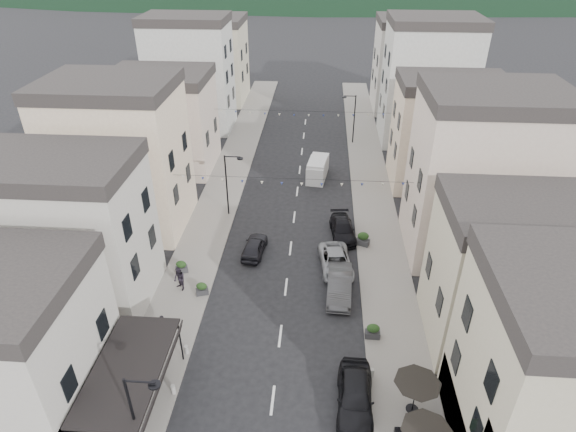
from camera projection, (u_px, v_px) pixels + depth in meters
name	position (u px, v px, depth m)	size (l,w,h in m)	color
sidewalk_left	(226.00, 184.00, 49.89)	(4.00, 76.00, 0.12)	slate
sidewalk_right	(371.00, 189.00, 48.96)	(4.00, 76.00, 0.12)	slate
boutique_awning	(133.00, 369.00, 25.28)	(3.77, 7.50, 3.28)	black
buildings_row_left	(168.00, 108.00, 52.07)	(10.20, 54.16, 14.00)	#B4AEA5
buildings_row_right	(442.00, 116.00, 49.19)	(10.20, 54.16, 14.50)	#B3AA8E
streetlamp_left_near	(138.00, 413.00, 22.33)	(1.70, 0.56, 6.00)	black
streetlamp_left_far	(229.00, 179.00, 42.78)	(1.70, 0.56, 6.00)	black
streetlamp_right_far	(352.00, 114.00, 57.40)	(1.70, 0.56, 6.00)	black
bollards	(272.00, 403.00, 26.66)	(11.66, 10.26, 0.60)	gray
bunting_near	(292.00, 183.00, 38.00)	(19.00, 0.28, 0.62)	black
bunting_far	(301.00, 114.00, 51.63)	(19.00, 0.28, 0.62)	black
parked_car_a	(355.00, 395.00, 26.58)	(2.00, 4.96, 1.69)	black
parked_car_b	(339.00, 285.00, 34.72)	(1.71, 4.89, 1.61)	#363639
parked_car_c	(336.00, 262.00, 37.30)	(2.34, 5.07, 1.41)	gray
parked_car_d	(343.00, 229.00, 41.35)	(1.91, 4.71, 1.37)	black
parked_car_e	(254.00, 246.00, 39.15)	(1.60, 3.98, 1.36)	black
delivery_van	(318.00, 168.00, 50.73)	(2.38, 4.75, 2.18)	silver
pedestrian_a	(163.00, 327.00, 30.90)	(0.63, 0.41, 1.73)	black
pedestrian_b	(179.00, 279.00, 34.93)	(0.92, 0.72, 1.89)	black
planter_la	(202.00, 289.00, 34.73)	(1.00, 0.74, 1.00)	#2B2B2E
planter_lb	(181.00, 267.00, 36.92)	(1.04, 0.79, 1.03)	#323235
planter_ra	(427.00, 425.00, 25.16)	(1.15, 0.79, 1.17)	#29292B
planter_rb	(373.00, 331.00, 31.05)	(0.96, 0.54, 1.08)	#2B2B2E
planter_rc	(363.00, 239.00, 40.04)	(1.22, 0.99, 1.20)	#303032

